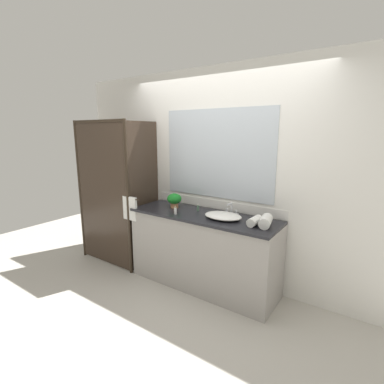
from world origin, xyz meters
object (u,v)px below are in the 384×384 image
Objects in this scene: potted_plant at (174,199)px; rolled_towel_near_edge at (266,221)px; faucet at (231,211)px; amenity_bottle_body_wash at (175,211)px; rolled_towel_middle at (255,221)px; amenity_bottle_lotion at (198,208)px; sink_basin at (223,216)px.

potted_plant reaches higher than rolled_towel_near_edge.
amenity_bottle_body_wash is (-0.54, -0.36, -0.00)m from faucet.
potted_plant is 1.99× the size of amenity_bottle_body_wash.
rolled_towel_near_edge is at bearing 10.59° from rolled_towel_middle.
amenity_bottle_lotion is 0.35× the size of rolled_towel_near_edge.
rolled_towel_middle is at bearing -30.21° from faucet.
faucet is 0.75m from potted_plant.
rolled_towel_middle is (0.78, -0.13, 0.01)m from amenity_bottle_lotion.
faucet is 0.53m from rolled_towel_near_edge.
rolled_towel_near_edge is (0.49, -0.00, 0.03)m from sink_basin.
sink_basin is 4.69× the size of amenity_bottle_body_wash.
faucet is at bearing 149.79° from rolled_towel_middle.
amenity_bottle_body_wash is at bearing -163.13° from sink_basin.
faucet is 0.65m from amenity_bottle_body_wash.
rolled_towel_middle is at bearing 8.78° from amenity_bottle_body_wash.
rolled_towel_middle is (0.92, 0.14, 0.00)m from amenity_bottle_body_wash.
faucet is at bearing 33.81° from amenity_bottle_body_wash.
rolled_towel_near_edge is (0.49, -0.20, 0.01)m from faucet.
rolled_towel_near_edge is at bearing 8.98° from amenity_bottle_body_wash.
faucet is 0.41m from amenity_bottle_lotion.
sink_basin is 0.74m from potted_plant.
potted_plant reaches higher than rolled_towel_middle.
amenity_bottle_lotion is at bearing -167.57° from faucet.
rolled_towel_near_edge is at bearing -7.05° from amenity_bottle_lotion.
rolled_towel_near_edge is (1.22, -0.07, -0.05)m from potted_plant.
rolled_towel_near_edge is (0.89, -0.11, 0.02)m from amenity_bottle_lotion.
amenity_bottle_lotion is 0.40× the size of rolled_towel_middle.
sink_basin is 0.38m from rolled_towel_middle.
potted_plant is 1.22m from rolled_towel_near_edge.
rolled_towel_near_edge is 1.13× the size of rolled_towel_middle.
amenity_bottle_lotion is at bearing 7.66° from potted_plant.
faucet is 0.93× the size of potted_plant.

